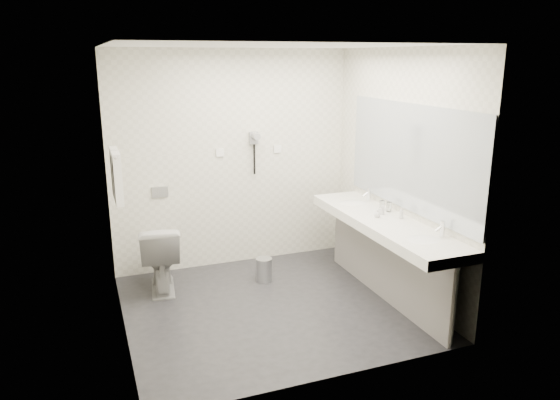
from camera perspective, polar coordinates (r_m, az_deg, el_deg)
name	(u,v)px	position (r m, az deg, el deg)	size (l,w,h in m)	color
floor	(271,307)	(5.39, -0.94, -11.37)	(2.80, 2.80, 0.00)	#252429
ceiling	(270,46)	(4.83, -1.08, 16.23)	(2.80, 2.80, 0.00)	white
wall_back	(233,160)	(6.17, -5.11, 4.28)	(2.80, 2.80, 0.00)	silver
wall_front	(332,225)	(3.81, 5.64, -2.65)	(2.80, 2.80, 0.00)	silver
wall_left	(115,199)	(4.69, -17.30, 0.15)	(2.60, 2.60, 0.00)	silver
wall_right	(399,173)	(5.58, 12.66, 2.80)	(2.60, 2.60, 0.00)	silver
vanity_counter	(384,224)	(5.39, 11.09, -2.51)	(0.55, 2.20, 0.10)	white
vanity_panel	(384,263)	(5.54, 11.09, -6.67)	(0.03, 2.15, 0.75)	gray
vanity_post_near	(453,306)	(4.79, 18.02, -10.78)	(0.06, 0.06, 0.75)	silver
vanity_post_far	(340,232)	(6.40, 6.45, -3.46)	(0.06, 0.06, 0.75)	silver
mirror	(410,158)	(5.37, 13.81, 4.43)	(0.02, 2.20, 1.05)	#B2BCC6
basin_near	(423,241)	(4.87, 15.12, -4.26)	(0.40, 0.31, 0.05)	white
basin_far	(353,204)	(5.92, 7.82, -0.42)	(0.40, 0.31, 0.05)	white
faucet_near	(442,229)	(4.95, 17.03, -2.97)	(0.04, 0.04, 0.15)	silver
faucet_far	(369,194)	(5.99, 9.49, 0.59)	(0.04, 0.04, 0.15)	silver
soap_bottle_a	(382,210)	(5.51, 10.85, -1.05)	(0.04, 0.04, 0.10)	white
soap_bottle_b	(377,214)	(5.40, 10.41, -1.44)	(0.06, 0.06, 0.08)	white
soap_bottle_c	(401,213)	(5.41, 12.89, -1.36)	(0.04, 0.04, 0.12)	white
glass_left	(389,207)	(5.62, 11.60, -0.72)	(0.06, 0.06, 0.10)	silver
glass_right	(382,205)	(5.68, 10.89, -0.54)	(0.05, 0.05, 0.10)	silver
toilet	(160,257)	(5.78, -12.71, -5.94)	(0.41, 0.72, 0.73)	white
flush_plate	(160,192)	(6.06, -12.76, 0.84)	(0.18, 0.02, 0.12)	#B2B5BA
pedal_bin	(264,270)	(5.92, -1.72, -7.55)	(0.18, 0.18, 0.25)	#B2B5BA
bin_lid	(264,259)	(5.87, -1.73, -6.35)	(0.18, 0.18, 0.01)	#B2B5BA
towel_rail	(113,152)	(5.17, -17.44, 4.89)	(0.02, 0.02, 0.62)	silver
towel_near	(118,179)	(5.08, -17.03, 2.20)	(0.07, 0.24, 0.48)	white
towel_far	(115,173)	(5.35, -17.25, 2.83)	(0.07, 0.24, 0.48)	white
dryer_cradle	(254,138)	(6.18, -2.84, 6.68)	(0.10, 0.04, 0.14)	gray
dryer_barrel	(256,136)	(6.11, -2.64, 6.87)	(0.08, 0.08, 0.14)	gray
dryer_cord	(254,159)	(6.20, -2.77, 4.37)	(0.02, 0.02, 0.35)	black
switch_plate_a	(220,153)	(6.11, -6.46, 5.08)	(0.09, 0.02, 0.09)	white
switch_plate_b	(277,149)	(6.31, -0.27, 5.51)	(0.09, 0.02, 0.09)	white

